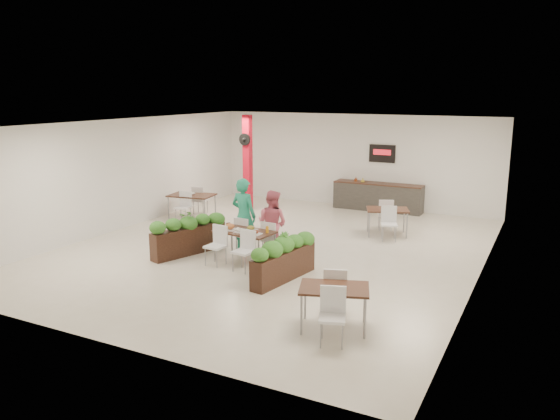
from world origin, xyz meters
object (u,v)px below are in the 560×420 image
Objects in this scene: diner_woman at (272,224)px; planter_right at (284,258)px; red_column at (248,162)px; side_table_a at (192,198)px; side_table_c at (334,294)px; main_table at (244,235)px; service_counter at (378,196)px; planter_left at (189,233)px; side_table_b at (387,213)px; diner_man at (244,216)px.

planter_right is at bearing 131.37° from diner_woman.
red_column reaches higher than planter_right.
side_table_c is at bearing -47.87° from side_table_a.
service_counter is at bearing 80.48° from main_table.
service_counter reaches higher than planter_right.
red_column reaches higher than planter_left.
side_table_a is (-4.22, 2.51, -0.18)m from diner_woman.
main_table is 4.95m from side_table_a.
side_table_b is at bearing 45.96° from planter_left.
diner_woman is (3.25, -4.39, -0.82)m from red_column.
diner_man is 1.13× the size of side_table_c.
main_table is 0.82m from diner_man.
red_column is at bearing 126.37° from planter_right.
side_table_b is at bearing 78.93° from planter_right.
planter_left is 1.23× the size of side_table_c.
red_column is 5.41m from side_table_b.
planter_left is 1.23× the size of side_table_a.
service_counter reaches higher than diner_woman.
diner_woman is 3.79m from side_table_b.
diner_woman is at bearing 57.90° from main_table.
diner_woman is 0.80× the size of planter_left.
diner_man is (2.45, -4.39, -0.70)m from red_column.
red_column is 2.34m from side_table_a.
side_table_a is at bearing 124.79° from planter_left.
service_counter is at bearing -98.51° from diner_man.
service_counter is 3.23m from side_table_b.
planter_right is at bearing -53.63° from red_column.
main_table is 4.15m from side_table_c.
red_column is 1.58× the size of planter_right.
red_column is 5.88m from main_table.
planter_left reaches higher than main_table.
planter_right is at bearing 117.07° from side_table_c.
main_table and side_table_b have the same top height.
main_table is at bearing -99.52° from service_counter.
side_table_a and side_table_c have the same top height.
red_column is 1.07× the size of service_counter.
side_table_c is at bearing -77.32° from service_counter.
diner_woman reaches higher than planter_right.
red_column reaches higher than service_counter.
planter_left is (-1.54, -0.10, -0.10)m from main_table.
service_counter is 1.46× the size of planter_left.
red_column is at bearing 104.21° from planter_left.
diner_man is 1.14× the size of side_table_b.
side_table_a is at bearing -117.27° from red_column.
red_column is at bearing 119.37° from main_table.
main_table is 0.84× the size of planter_left.
planter_right is (2.97, -0.65, -0.03)m from planter_left.
service_counter is 7.01m from main_table.
diner_man reaches higher than main_table.
red_column is at bearing 146.48° from side_table_b.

